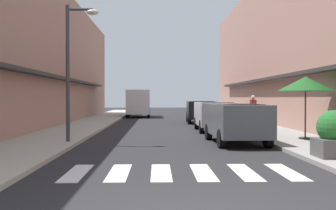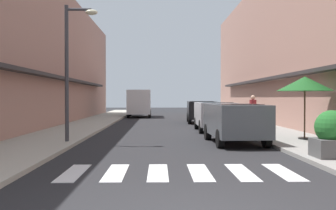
{
  "view_description": "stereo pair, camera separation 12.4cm",
  "coord_description": "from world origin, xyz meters",
  "px_view_note": "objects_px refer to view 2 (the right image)",
  "views": [
    {
      "loc": [
        -0.57,
        -5.59,
        1.7
      ],
      "look_at": [
        0.02,
        16.47,
        1.31
      ],
      "focal_mm": 44.11,
      "sensor_mm": 36.0,
      "label": 1
    },
    {
      "loc": [
        -0.44,
        -5.59,
        1.7
      ],
      "look_at": [
        0.02,
        16.47,
        1.31
      ],
      "focal_mm": 44.11,
      "sensor_mm": 36.0,
      "label": 2
    }
  ],
  "objects_px": {
    "delivery_van": "(139,101)",
    "parked_car_near": "(235,119)",
    "planter_corner": "(332,135)",
    "pedestrian_walking_near": "(253,112)",
    "parked_car_far": "(201,109)",
    "cafe_umbrella": "(305,84)",
    "street_lamp": "(72,57)",
    "parked_car_mid": "(215,113)"
  },
  "relations": [
    {
      "from": "parked_car_mid",
      "to": "parked_car_near",
      "type": "bearing_deg",
      "value": -90.0
    },
    {
      "from": "cafe_umbrella",
      "to": "parked_car_far",
      "type": "bearing_deg",
      "value": 102.87
    },
    {
      "from": "parked_car_mid",
      "to": "street_lamp",
      "type": "distance_m",
      "value": 8.56
    },
    {
      "from": "parked_car_far",
      "to": "cafe_umbrella",
      "type": "bearing_deg",
      "value": -77.13
    },
    {
      "from": "planter_corner",
      "to": "pedestrian_walking_near",
      "type": "height_order",
      "value": "pedestrian_walking_near"
    },
    {
      "from": "parked_car_near",
      "to": "parked_car_mid",
      "type": "bearing_deg",
      "value": 90.0
    },
    {
      "from": "parked_car_mid",
      "to": "parked_car_far",
      "type": "distance_m",
      "value": 6.86
    },
    {
      "from": "parked_car_near",
      "to": "street_lamp",
      "type": "xyz_separation_m",
      "value": [
        -5.93,
        -0.19,
        2.23
      ]
    },
    {
      "from": "parked_car_mid",
      "to": "street_lamp",
      "type": "bearing_deg",
      "value": -135.86
    },
    {
      "from": "street_lamp",
      "to": "cafe_umbrella",
      "type": "bearing_deg",
      "value": 4.0
    },
    {
      "from": "parked_car_mid",
      "to": "street_lamp",
      "type": "height_order",
      "value": "street_lamp"
    },
    {
      "from": "parked_car_mid",
      "to": "parked_car_far",
      "type": "bearing_deg",
      "value": 90.0
    },
    {
      "from": "parked_car_far",
      "to": "planter_corner",
      "type": "xyz_separation_m",
      "value": [
        1.78,
        -16.77,
        -0.2
      ]
    },
    {
      "from": "street_lamp",
      "to": "parked_car_near",
      "type": "bearing_deg",
      "value": 1.82
    },
    {
      "from": "delivery_van",
      "to": "street_lamp",
      "type": "height_order",
      "value": "street_lamp"
    },
    {
      "from": "street_lamp",
      "to": "pedestrian_walking_near",
      "type": "distance_m",
      "value": 9.47
    },
    {
      "from": "parked_car_near",
      "to": "delivery_van",
      "type": "distance_m",
      "value": 21.54
    },
    {
      "from": "planter_corner",
      "to": "street_lamp",
      "type": "bearing_deg",
      "value": 151.66
    },
    {
      "from": "parked_car_mid",
      "to": "delivery_van",
      "type": "bearing_deg",
      "value": 106.35
    },
    {
      "from": "planter_corner",
      "to": "delivery_van",
      "type": "bearing_deg",
      "value": 103.97
    },
    {
      "from": "delivery_van",
      "to": "parked_car_far",
      "type": "bearing_deg",
      "value": -62.22
    },
    {
      "from": "parked_car_near",
      "to": "street_lamp",
      "type": "distance_m",
      "value": 6.34
    },
    {
      "from": "pedestrian_walking_near",
      "to": "parked_car_far",
      "type": "bearing_deg",
      "value": 86.66
    },
    {
      "from": "delivery_van",
      "to": "planter_corner",
      "type": "xyz_separation_m",
      "value": [
        6.32,
        -25.4,
        -0.69
      ]
    },
    {
      "from": "parked_car_far",
      "to": "pedestrian_walking_near",
      "type": "height_order",
      "value": "pedestrian_walking_near"
    },
    {
      "from": "cafe_umbrella",
      "to": "planter_corner",
      "type": "bearing_deg",
      "value": -101.48
    },
    {
      "from": "delivery_van",
      "to": "pedestrian_walking_near",
      "type": "distance_m",
      "value": 17.37
    },
    {
      "from": "parked_car_near",
      "to": "street_lamp",
      "type": "height_order",
      "value": "street_lamp"
    },
    {
      "from": "parked_car_far",
      "to": "street_lamp",
      "type": "height_order",
      "value": "street_lamp"
    },
    {
      "from": "parked_car_far",
      "to": "pedestrian_walking_near",
      "type": "xyz_separation_m",
      "value": [
        1.78,
        -7.55,
        0.09
      ]
    },
    {
      "from": "delivery_van",
      "to": "parked_car_near",
      "type": "bearing_deg",
      "value": -77.82
    },
    {
      "from": "parked_car_mid",
      "to": "pedestrian_walking_near",
      "type": "relative_size",
      "value": 2.44
    },
    {
      "from": "parked_car_near",
      "to": "parked_car_mid",
      "type": "distance_m",
      "value": 5.57
    },
    {
      "from": "street_lamp",
      "to": "parked_car_mid",
      "type": "bearing_deg",
      "value": 44.14
    },
    {
      "from": "parked_car_far",
      "to": "delivery_van",
      "type": "bearing_deg",
      "value": 117.78
    },
    {
      "from": "delivery_van",
      "to": "street_lamp",
      "type": "bearing_deg",
      "value": -93.74
    },
    {
      "from": "parked_car_far",
      "to": "planter_corner",
      "type": "height_order",
      "value": "parked_car_far"
    },
    {
      "from": "cafe_umbrella",
      "to": "planter_corner",
      "type": "xyz_separation_m",
      "value": [
        -0.97,
        -4.76,
        -1.5
      ]
    },
    {
      "from": "delivery_van",
      "to": "street_lamp",
      "type": "relative_size",
      "value": 1.11
    },
    {
      "from": "parked_car_near",
      "to": "pedestrian_walking_near",
      "type": "bearing_deg",
      "value": 69.95
    },
    {
      "from": "delivery_van",
      "to": "planter_corner",
      "type": "relative_size",
      "value": 4.35
    },
    {
      "from": "parked_car_far",
      "to": "delivery_van",
      "type": "relative_size",
      "value": 0.77
    }
  ]
}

